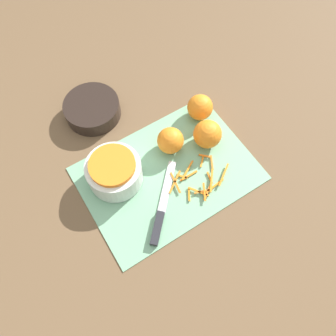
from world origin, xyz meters
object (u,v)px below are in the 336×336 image
object	(u,v)px
bowl_dark	(92,109)
orange_left	(200,107)
orange_right	(170,141)
orange_back	(207,134)
knife	(160,217)
bowl_speckled	(114,171)

from	to	relation	value
bowl_dark	orange_left	distance (m)	0.33
orange_right	orange_back	distance (m)	0.11
orange_right	orange_back	world-z (taller)	orange_back
knife	orange_right	xyz separation A→B (m)	(0.14, 0.16, 0.03)
orange_left	bowl_speckled	bearing A→B (deg)	-170.64
orange_left	orange_right	distance (m)	0.15
bowl_dark	orange_left	size ratio (longest dim) A/B	2.18
knife	orange_right	size ratio (longest dim) A/B	2.50
bowl_speckled	bowl_dark	size ratio (longest dim) A/B	0.89
orange_back	knife	bearing A→B (deg)	-152.13
orange_left	orange_back	size ratio (longest dim) A/B	0.94
bowl_speckled	knife	size ratio (longest dim) A/B	0.78
orange_right	bowl_dark	bearing A→B (deg)	120.19
knife	orange_right	distance (m)	0.22
orange_right	orange_back	bearing A→B (deg)	-21.83
bowl_speckled	bowl_dark	distance (m)	0.24
bowl_dark	orange_back	bearing A→B (deg)	-49.18
orange_right	orange_left	bearing A→B (deg)	20.03
bowl_dark	orange_left	world-z (taller)	orange_left
knife	orange_right	bearing A→B (deg)	4.32
knife	orange_back	distance (m)	0.27
knife	orange_left	world-z (taller)	orange_left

